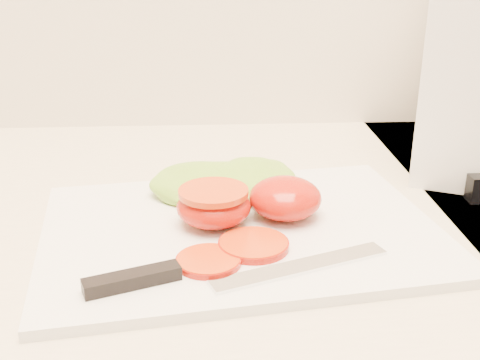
{
  "coord_description": "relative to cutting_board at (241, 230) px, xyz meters",
  "views": [
    {
      "loc": [
        -0.08,
        1.07,
        1.2
      ],
      "look_at": [
        -0.05,
        1.62,
        0.99
      ],
      "focal_mm": 45.0,
      "sensor_mm": 36.0,
      "label": 1
    }
  ],
  "objects": [
    {
      "name": "tomato_half_dome",
      "position": [
        0.05,
        0.02,
        0.03
      ],
      "size": [
        0.07,
        0.07,
        0.04
      ],
      "primitive_type": "ellipsoid",
      "color": "red",
      "rests_on": "cutting_board"
    },
    {
      "name": "lettuce_leaf_0",
      "position": [
        -0.03,
        0.08,
        0.02
      ],
      "size": [
        0.15,
        0.11,
        0.03
      ],
      "primitive_type": "ellipsoid",
      "rotation": [
        0.0,
        0.0,
        -0.11
      ],
      "color": "#8FBD32",
      "rests_on": "cutting_board"
    },
    {
      "name": "tomato_slice_0",
      "position": [
        0.01,
        -0.05,
        0.01
      ],
      "size": [
        0.06,
        0.06,
        0.01
      ],
      "primitive_type": "cylinder",
      "color": "#CF490F",
      "rests_on": "cutting_board"
    },
    {
      "name": "tomato_half_cut",
      "position": [
        -0.03,
        0.01,
        0.03
      ],
      "size": [
        0.07,
        0.07,
        0.04
      ],
      "color": "red",
      "rests_on": "cutting_board"
    },
    {
      "name": "tomato_slice_1",
      "position": [
        -0.03,
        -0.07,
        0.01
      ],
      "size": [
        0.06,
        0.06,
        0.01
      ],
      "primitive_type": "cylinder",
      "color": "#CF490F",
      "rests_on": "cutting_board"
    },
    {
      "name": "knife",
      "position": [
        -0.04,
        -0.1,
        0.01
      ],
      "size": [
        0.26,
        0.08,
        0.01
      ],
      "rotation": [
        0.0,
        0.0,
        0.36
      ],
      "color": "silver",
      "rests_on": "cutting_board"
    },
    {
      "name": "lettuce_leaf_1",
      "position": [
        0.02,
        0.09,
        0.02
      ],
      "size": [
        0.15,
        0.15,
        0.03
      ],
      "primitive_type": "ellipsoid",
      "rotation": [
        0.0,
        0.0,
        0.82
      ],
      "color": "#8FBD32",
      "rests_on": "cutting_board"
    },
    {
      "name": "cutting_board",
      "position": [
        0.0,
        0.0,
        0.0
      ],
      "size": [
        0.42,
        0.33,
        0.01
      ],
      "primitive_type": "cube",
      "rotation": [
        0.0,
        0.0,
        0.14
      ],
      "color": "white",
      "rests_on": "counter"
    }
  ]
}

